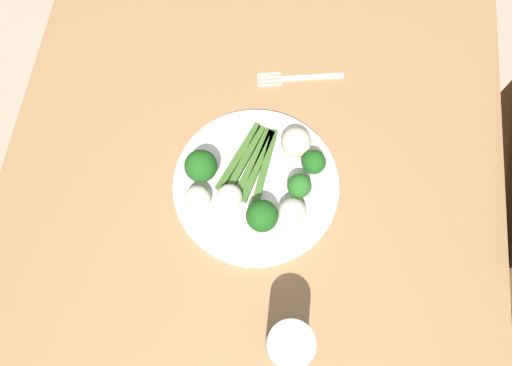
{
  "coord_description": "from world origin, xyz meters",
  "views": [
    {
      "loc": [
        -0.28,
        -0.04,
        1.57
      ],
      "look_at": [
        -0.0,
        -0.01,
        0.77
      ],
      "focal_mm": 34.68,
      "sensor_mm": 36.0,
      "label": 1
    }
  ],
  "objects_px": {
    "dining_table": "(251,203)",
    "broccoli_left": "(201,166)",
    "fork": "(299,78)",
    "plate": "(256,185)",
    "broccoli_front_left": "(314,162)",
    "broccoli_back": "(299,186)",
    "asparagus_bundle": "(251,163)",
    "water_glass": "(289,345)",
    "cauliflower_near_fork": "(292,213)",
    "cauliflower_back_right": "(230,197)",
    "broccoli_outer_edge": "(262,216)",
    "cauliflower_near_center": "(296,142)",
    "cauliflower_mid": "(197,198)"
  },
  "relations": [
    {
      "from": "broccoli_front_left",
      "to": "broccoli_left",
      "type": "xyz_separation_m",
      "value": [
        -0.03,
        0.19,
        0.01
      ]
    },
    {
      "from": "plate",
      "to": "asparagus_bundle",
      "type": "relative_size",
      "value": 1.93
    },
    {
      "from": "fork",
      "to": "plate",
      "type": "bearing_deg",
      "value": 65.96
    },
    {
      "from": "asparagus_bundle",
      "to": "water_glass",
      "type": "bearing_deg",
      "value": 34.7
    },
    {
      "from": "plate",
      "to": "asparagus_bundle",
      "type": "xyz_separation_m",
      "value": [
        0.04,
        0.01,
        0.01
      ]
    },
    {
      "from": "cauliflower_back_right",
      "to": "water_glass",
      "type": "relative_size",
      "value": 0.35
    },
    {
      "from": "broccoli_front_left",
      "to": "cauliflower_back_right",
      "type": "distance_m",
      "value": 0.15
    },
    {
      "from": "cauliflower_near_center",
      "to": "broccoli_front_left",
      "type": "bearing_deg",
      "value": -136.48
    },
    {
      "from": "broccoli_front_left",
      "to": "water_glass",
      "type": "distance_m",
      "value": 0.3
    },
    {
      "from": "dining_table",
      "to": "broccoli_left",
      "type": "xyz_separation_m",
      "value": [
        0.01,
        0.08,
        0.16
      ]
    },
    {
      "from": "broccoli_back",
      "to": "cauliflower_back_right",
      "type": "relative_size",
      "value": 1.15
    },
    {
      "from": "asparagus_bundle",
      "to": "broccoli_outer_edge",
      "type": "distance_m",
      "value": 0.11
    },
    {
      "from": "asparagus_bundle",
      "to": "plate",
      "type": "bearing_deg",
      "value": 36.35
    },
    {
      "from": "broccoli_back",
      "to": "broccoli_outer_edge",
      "type": "relative_size",
      "value": 0.78
    },
    {
      "from": "broccoli_front_left",
      "to": "broccoli_back",
      "type": "distance_m",
      "value": 0.05
    },
    {
      "from": "broccoli_left",
      "to": "cauliflower_near_fork",
      "type": "xyz_separation_m",
      "value": [
        -0.06,
        -0.16,
        -0.01
      ]
    },
    {
      "from": "plate",
      "to": "cauliflower_near_fork",
      "type": "relative_size",
      "value": 5.97
    },
    {
      "from": "plate",
      "to": "dining_table",
      "type": "bearing_deg",
      "value": 88.46
    },
    {
      "from": "broccoli_front_left",
      "to": "broccoli_left",
      "type": "distance_m",
      "value": 0.19
    },
    {
      "from": "broccoli_front_left",
      "to": "cauliflower_mid",
      "type": "bearing_deg",
      "value": 114.56
    },
    {
      "from": "dining_table",
      "to": "asparagus_bundle",
      "type": "bearing_deg",
      "value": 3.8
    },
    {
      "from": "asparagus_bundle",
      "to": "water_glass",
      "type": "distance_m",
      "value": 0.31
    },
    {
      "from": "plate",
      "to": "cauliflower_near_center",
      "type": "xyz_separation_m",
      "value": [
        0.08,
        -0.06,
        0.03
      ]
    },
    {
      "from": "broccoli_back",
      "to": "cauliflower_mid",
      "type": "distance_m",
      "value": 0.17
    },
    {
      "from": "broccoli_front_left",
      "to": "fork",
      "type": "relative_size",
      "value": 0.31
    },
    {
      "from": "broccoli_outer_edge",
      "to": "cauliflower_near_center",
      "type": "bearing_deg",
      "value": -16.64
    },
    {
      "from": "broccoli_front_left",
      "to": "cauliflower_back_right",
      "type": "xyz_separation_m",
      "value": [
        -0.08,
        0.13,
        -0.01
      ]
    },
    {
      "from": "broccoli_back",
      "to": "cauliflower_near_center",
      "type": "relative_size",
      "value": 0.95
    },
    {
      "from": "plate",
      "to": "broccoli_outer_edge",
      "type": "xyz_separation_m",
      "value": [
        -0.07,
        -0.02,
        0.04
      ]
    },
    {
      "from": "fork",
      "to": "cauliflower_near_center",
      "type": "bearing_deg",
      "value": 81.64
    },
    {
      "from": "cauliflower_mid",
      "to": "fork",
      "type": "xyz_separation_m",
      "value": [
        0.27,
        -0.15,
        -0.04
      ]
    },
    {
      "from": "plate",
      "to": "broccoli_back",
      "type": "bearing_deg",
      "value": -93.73
    },
    {
      "from": "broccoli_outer_edge",
      "to": "cauliflower_near_center",
      "type": "xyz_separation_m",
      "value": [
        0.14,
        -0.04,
        -0.01
      ]
    },
    {
      "from": "broccoli_back",
      "to": "cauliflower_near_center",
      "type": "distance_m",
      "value": 0.08
    },
    {
      "from": "asparagus_bundle",
      "to": "cauliflower_back_right",
      "type": "bearing_deg",
      "value": -3.64
    },
    {
      "from": "asparagus_bundle",
      "to": "cauliflower_back_right",
      "type": "relative_size",
      "value": 3.39
    },
    {
      "from": "plate",
      "to": "cauliflower_back_right",
      "type": "relative_size",
      "value": 6.56
    },
    {
      "from": "dining_table",
      "to": "fork",
      "type": "bearing_deg",
      "value": -15.92
    },
    {
      "from": "dining_table",
      "to": "broccoli_front_left",
      "type": "bearing_deg",
      "value": -68.9
    },
    {
      "from": "asparagus_bundle",
      "to": "dining_table",
      "type": "bearing_deg",
      "value": 21.17
    },
    {
      "from": "asparagus_bundle",
      "to": "broccoli_back",
      "type": "distance_m",
      "value": 0.1
    },
    {
      "from": "cauliflower_back_right",
      "to": "fork",
      "type": "relative_size",
      "value": 0.27
    },
    {
      "from": "asparagus_bundle",
      "to": "fork",
      "type": "distance_m",
      "value": 0.2
    },
    {
      "from": "cauliflower_back_right",
      "to": "cauliflower_mid",
      "type": "bearing_deg",
      "value": 100.0
    },
    {
      "from": "dining_table",
      "to": "broccoli_left",
      "type": "height_order",
      "value": "broccoli_left"
    },
    {
      "from": "water_glass",
      "to": "broccoli_left",
      "type": "bearing_deg",
      "value": 33.11
    },
    {
      "from": "dining_table",
      "to": "cauliflower_back_right",
      "type": "xyz_separation_m",
      "value": [
        -0.04,
        0.03,
        0.14
      ]
    },
    {
      "from": "dining_table",
      "to": "broccoli_left",
      "type": "distance_m",
      "value": 0.18
    },
    {
      "from": "plate",
      "to": "cauliflower_back_right",
      "type": "distance_m",
      "value": 0.06
    },
    {
      "from": "fork",
      "to": "broccoli_front_left",
      "type": "bearing_deg",
      "value": 91.24
    }
  ]
}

